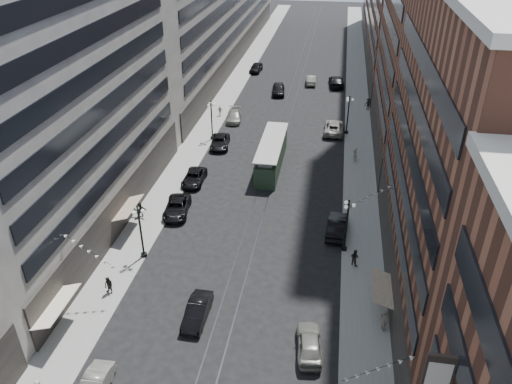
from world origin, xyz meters
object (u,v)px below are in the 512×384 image
Objects in this scene: car_13 at (278,89)px; car_extra_0 at (220,142)px; pedestrian_4 at (384,321)px; car_8 at (234,116)px; car_2 at (177,208)px; pedestrian_7 at (354,257)px; lamppost_sw_mid at (212,119)px; car_14 at (311,80)px; pedestrian_2 at (109,286)px; pedestrian_6 at (220,111)px; car_11 at (334,127)px; streetcar at (271,155)px; car_9 at (256,68)px; lamppost_se_mid at (348,114)px; car_12 at (336,81)px; car_4 at (309,343)px; car_5 at (197,311)px; car_7 at (194,178)px; pedestrian_8 at (355,154)px; pedestrian_9 at (368,104)px; pedestrian_5 at (140,209)px; car_10 at (337,226)px; lamppost_se_far at (347,224)px; lamppost_sw_far at (141,230)px.

car_extra_0 is (-5.14, -22.49, -0.18)m from car_13.
pedestrian_4 is 0.35× the size of car_8.
pedestrian_7 reaches higher than car_2.
lamppost_sw_mid is 19.35m from car_2.
car_14 is (11.09, 46.02, 0.05)m from car_2.
pedestrian_2 reaches higher than pedestrian_6.
car_11 is (15.05, -2.12, 0.08)m from car_8.
streetcar is 40.23m from car_9.
lamppost_se_mid reaches higher than car_12.
car_4 is 1.01× the size of car_5.
car_7 is 2.53× the size of pedestrian_8.
pedestrian_9 is (20.90, 27.24, 0.42)m from car_7.
streetcar is 15.06m from car_2.
car_13 is (5.13, 13.04, 0.15)m from car_8.
car_10 is at bearing 4.75° from pedestrian_5.
car_extra_0 is at bearing -53.62° from lamppost_sw_mid.
streetcar is 2.41× the size of car_extra_0.
pedestrian_7 is at bearing -88.27° from lamppost_se_mid.
car_14 is at bearing 45.02° from car_13.
car_13 reaches higher than car_14.
car_8 is 21.48m from pedestrian_9.
car_10 is 0.84× the size of car_12.
pedestrian_6 is 11.08m from car_extra_0.
pedestrian_5 is 27.75m from pedestrian_8.
car_2 is at bearing 17.43° from pedestrian_7.
pedestrian_9 is 26.33m from car_extra_0.
lamppost_se_far is 1.12× the size of car_7.
car_2 reaches higher than car_7.
lamppost_sw_mid is at bearing 62.26° from car_14.
lamppost_sw_mid is 3.39× the size of pedestrian_7.
pedestrian_2 is 22.55m from pedestrian_4.
lamppost_se_far is 13.20m from car_4.
pedestrian_7 is at bearing 38.35° from pedestrian_2.
streetcar is 15.82m from car_10.
car_10 is 46.67m from car_12.
car_9 is 13.61m from car_13.
car_8 is 2.81m from pedestrian_6.
car_2 is at bearing -99.84° from car_extra_0.
pedestrian_8 reaches higher than pedestrian_4.
car_extra_0 is at bearing -109.17° from car_13.
car_13 reaches higher than car_12.
car_9 is 1.03× the size of car_14.
pedestrian_2 is 0.27× the size of car_11.
pedestrian_4 is at bearing 55.26° from pedestrian_8.
pedestrian_6 is (-17.51, 3.47, 0.08)m from car_11.
lamppost_sw_far is at bearing 136.04° from car_5.
lamppost_se_far reaches higher than pedestrian_9.
car_11 reaches higher than car_14.
lamppost_se_mid is 24.86m from car_7.
car_12 is at bearing 64.29° from car_2.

